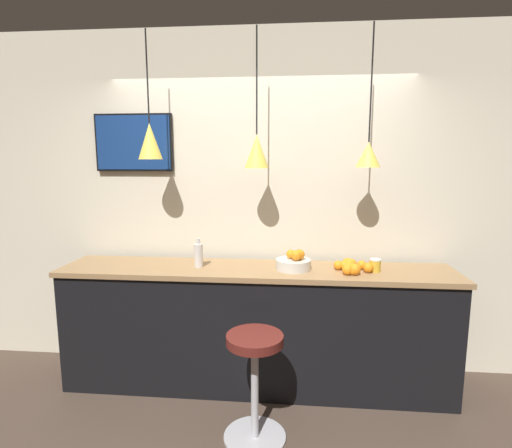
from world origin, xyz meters
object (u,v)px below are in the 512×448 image
fruit_bowl (294,262)px  bar_stool (255,370)px  mounted_tv (134,143)px  spread_jar (375,265)px  juice_bottle (199,255)px

fruit_bowl → bar_stool: bearing=-111.0°
mounted_tv → fruit_bowl: bearing=-14.3°
spread_jar → bar_stool: bearing=-143.6°
spread_jar → mounted_tv: 2.23m
bar_stool → juice_bottle: (-0.51, 0.63, 0.60)m
fruit_bowl → mounted_tv: (-1.38, 0.35, 0.93)m
spread_jar → mounted_tv: mounted_tv is taller
juice_bottle → mounted_tv: mounted_tv is taller
fruit_bowl → spread_jar: (0.62, 0.00, -0.01)m
bar_stool → fruit_bowl: bearing=69.0°
spread_jar → mounted_tv: size_ratio=0.14×
bar_stool → juice_bottle: bearing=128.6°
bar_stool → spread_jar: bearing=36.4°
mounted_tv → spread_jar: bearing=-10.0°
mounted_tv → juice_bottle: bearing=-29.1°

